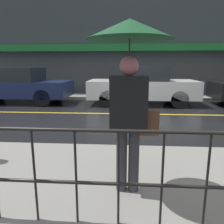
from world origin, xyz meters
TOP-DOWN VIEW (x-y plane):
  - ground_plane at (0.00, 0.00)m, footprint 80.00×80.00m
  - sidewalk_near at (0.00, -4.58)m, footprint 28.00×2.47m
  - sidewalk_far at (0.00, 4.17)m, footprint 28.00×1.65m
  - lane_marking at (0.00, 0.00)m, footprint 25.20×0.12m
  - building_storefront at (0.00, 5.12)m, footprint 28.00×0.85m
  - railing_foreground at (-0.00, -5.57)m, footprint 12.00×0.04m
  - pedestrian at (-0.32, -4.94)m, footprint 0.96×0.96m
  - car_navy at (-5.34, 2.07)m, footprint 4.72×1.91m
  - car_white at (0.26, 2.07)m, footprint 4.58×1.94m

SIDE VIEW (x-z plane):
  - ground_plane at x=0.00m, z-range 0.00..0.00m
  - lane_marking at x=0.00m, z-range 0.00..0.01m
  - sidewalk_near at x=0.00m, z-range 0.00..0.10m
  - sidewalk_far at x=0.00m, z-range 0.00..0.10m
  - railing_foreground at x=0.00m, z-range 0.24..1.22m
  - car_navy at x=-5.34m, z-range 0.02..1.58m
  - car_white at x=0.26m, z-range 0.01..1.64m
  - pedestrian at x=-0.32m, z-range 0.66..2.72m
  - building_storefront at x=0.00m, z-range -0.03..6.20m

